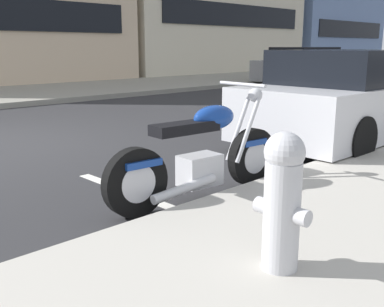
{
  "coord_description": "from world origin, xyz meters",
  "views": [
    {
      "loc": [
        -2.62,
        -6.83,
        1.46
      ],
      "look_at": [
        0.18,
        -3.96,
        0.5
      ],
      "focal_mm": 42.21,
      "sensor_mm": 36.0,
      "label": 1
    }
  ],
  "objects_px": {
    "parked_motorcycle": "(202,157)",
    "fire_hydrant": "(282,198)",
    "parked_car_behind_motorcycle": "(356,98)",
    "car_opposite_curb": "(304,66)"
  },
  "relations": [
    {
      "from": "parked_motorcycle",
      "to": "fire_hydrant",
      "type": "distance_m",
      "value": 1.76
    },
    {
      "from": "parked_motorcycle",
      "to": "parked_car_behind_motorcycle",
      "type": "xyz_separation_m",
      "value": [
        3.8,
        0.34,
        0.25
      ]
    },
    {
      "from": "parked_motorcycle",
      "to": "car_opposite_curb",
      "type": "bearing_deg",
      "value": 33.36
    },
    {
      "from": "parked_car_behind_motorcycle",
      "to": "parked_motorcycle",
      "type": "bearing_deg",
      "value": -173.91
    },
    {
      "from": "parked_motorcycle",
      "to": "car_opposite_curb",
      "type": "xyz_separation_m",
      "value": [
        13.09,
        7.1,
        0.27
      ]
    },
    {
      "from": "parked_car_behind_motorcycle",
      "to": "car_opposite_curb",
      "type": "relative_size",
      "value": 0.96
    },
    {
      "from": "car_opposite_curb",
      "to": "parked_car_behind_motorcycle",
      "type": "bearing_deg",
      "value": 39.15
    },
    {
      "from": "car_opposite_curb",
      "to": "fire_hydrant",
      "type": "relative_size",
      "value": 5.44
    },
    {
      "from": "parked_motorcycle",
      "to": "parked_car_behind_motorcycle",
      "type": "bearing_deg",
      "value": 9.94
    },
    {
      "from": "parked_motorcycle",
      "to": "parked_car_behind_motorcycle",
      "type": "relative_size",
      "value": 0.47
    }
  ]
}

